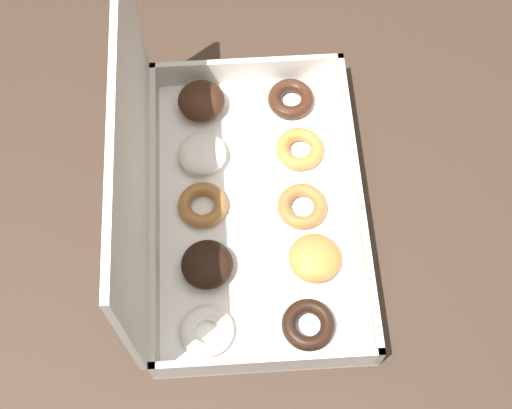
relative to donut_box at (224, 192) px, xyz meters
The scene contains 3 objects.
ground_plane 0.79m from the donut_box, 87.31° to the right, with size 8.00×8.00×0.00m, color #42382D.
dining_table 0.18m from the donut_box, 87.31° to the right, with size 1.03×0.93×0.73m.
donut_box is the anchor object (origin of this frame).
Camera 1 is at (-0.39, 0.08, 1.55)m, focal length 50.00 mm.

